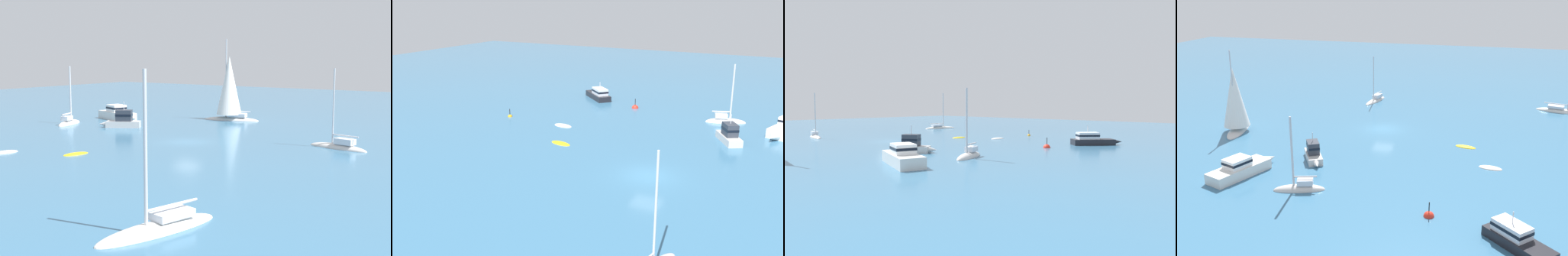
# 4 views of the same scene
# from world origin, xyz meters

# --- Properties ---
(ground_plane) EXTENTS (160.00, 160.00, 0.00)m
(ground_plane) POSITION_xyz_m (0.00, 0.00, 0.00)
(ground_plane) COLOR teal
(yacht) EXTENTS (5.86, 2.47, 7.46)m
(yacht) POSITION_xyz_m (-13.09, -4.65, 0.14)
(yacht) COLOR silver
(yacht) RESTS_ON ground
(sloop) EXTENTS (2.66, 4.77, 7.36)m
(sloop) POSITION_xyz_m (19.06, -2.69, 0.20)
(sloop) COLOR silver
(sloop) RESTS_ON ground
(launch) EXTENTS (4.62, 3.34, 2.93)m
(launch) POSITION_xyz_m (12.10, -4.28, 0.78)
(launch) COLOR silver
(launch) RESTS_ON ground
(tender) EXTENTS (1.42, 2.45, 0.31)m
(tender) POSITION_xyz_m (3.83, 10.55, 0.00)
(tender) COLOR yellow
(tender) RESTS_ON ground
(powerboat) EXTENTS (7.80, 4.07, 1.87)m
(powerboat) POSITION_xyz_m (17.48, -9.43, 0.71)
(powerboat) COLOR silver
(powerboat) RESTS_ON ground
(dinghy) EXTENTS (1.48, 2.47, 0.37)m
(dinghy) POSITION_xyz_m (9.28, 13.46, 0.00)
(dinghy) COLOR silver
(dinghy) RESTS_ON ground
(yacht_1) EXTENTS (3.09, 7.28, 8.15)m
(yacht_1) POSITION_xyz_m (-14.39, 22.35, 0.13)
(yacht_1) COLOR silver
(yacht_1) RESTS_ON ground
(cabin_cruiser) EXTENTS (5.45, 5.74, 2.51)m
(cabin_cruiser) POSITION_xyz_m (23.34, 15.82, 0.67)
(cabin_cruiser) COLOR black
(cabin_cruiser) RESTS_ON ground
(channel_buoy) EXTENTS (0.53, 0.53, 1.24)m
(channel_buoy) POSITION_xyz_m (9.73, 21.19, 0.02)
(channel_buoy) COLOR orange
(channel_buoy) RESTS_ON ground
(mooring_buoy) EXTENTS (0.87, 0.87, 1.67)m
(mooring_buoy) POSITION_xyz_m (20.63, 9.14, 0.01)
(mooring_buoy) COLOR red
(mooring_buoy) RESTS_ON ground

